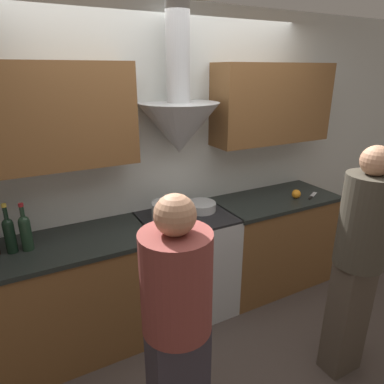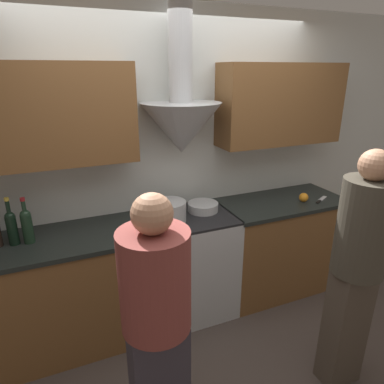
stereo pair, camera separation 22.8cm
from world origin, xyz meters
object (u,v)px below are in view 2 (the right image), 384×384
object	(u,v)px
orange_fruit	(304,197)
mixing_bowl	(203,207)
stock_pot	(169,211)
stove_range	(188,264)
wine_bottle_4	(12,226)
wine_bottle_5	(27,224)
person_foreground_left	(157,326)
person_foreground_right	(357,265)

from	to	relation	value
orange_fruit	mixing_bowl	bearing A→B (deg)	170.23
stock_pot	stove_range	bearing A→B (deg)	10.41
wine_bottle_4	orange_fruit	world-z (taller)	wine_bottle_4
wine_bottle_5	mixing_bowl	xyz separation A→B (m)	(1.38, 0.04, -0.10)
person_foreground_left	person_foreground_right	world-z (taller)	person_foreground_right
stock_pot	person_foreground_right	xyz separation A→B (m)	(0.88, -1.08, -0.09)
stock_pot	person_foreground_left	xyz separation A→B (m)	(-0.43, -1.05, -0.15)
wine_bottle_4	stock_pot	size ratio (longest dim) A/B	1.27
wine_bottle_4	orange_fruit	distance (m)	2.43
stove_range	person_foreground_right	xyz separation A→B (m)	(0.71, -1.11, 0.46)
stock_pot	person_foreground_right	distance (m)	1.39
stove_range	wine_bottle_5	xyz separation A→B (m)	(-1.21, 0.01, 0.60)
stove_range	stock_pot	size ratio (longest dim) A/B	3.41
stove_range	wine_bottle_4	world-z (taller)	wine_bottle_4
stock_pot	mixing_bowl	distance (m)	0.36
wine_bottle_5	mixing_bowl	bearing A→B (deg)	1.76
wine_bottle_4	person_foreground_right	xyz separation A→B (m)	(2.01, -1.14, -0.14)
wine_bottle_5	orange_fruit	size ratio (longest dim) A/B	4.04
wine_bottle_5	stock_pot	bearing A→B (deg)	-2.53
orange_fruit	person_foreground_left	world-z (taller)	person_foreground_left
stove_range	wine_bottle_5	bearing A→B (deg)	179.31
mixing_bowl	stock_pot	bearing A→B (deg)	-165.56
stove_range	mixing_bowl	world-z (taller)	mixing_bowl
stock_pot	wine_bottle_5	bearing A→B (deg)	177.47
stock_pot	person_foreground_left	distance (m)	1.14
stove_range	mixing_bowl	size ratio (longest dim) A/B	3.56
orange_fruit	person_foreground_left	bearing A→B (deg)	-150.62
stove_range	person_foreground_right	size ratio (longest dim) A/B	0.56
stock_pot	person_foreground_left	bearing A→B (deg)	-112.51
mixing_bowl	person_foreground_right	xyz separation A→B (m)	(0.53, -1.17, -0.04)
wine_bottle_4	orange_fruit	xyz separation A→B (m)	(2.43, -0.13, -0.10)
person_foreground_left	mixing_bowl	bearing A→B (deg)	55.67
person_foreground_left	wine_bottle_4	bearing A→B (deg)	122.22
wine_bottle_4	wine_bottle_5	xyz separation A→B (m)	(0.10, -0.01, 0.00)
person_foreground_right	orange_fruit	bearing A→B (deg)	67.42
wine_bottle_4	person_foreground_left	size ratio (longest dim) A/B	0.22
mixing_bowl	person_foreground_left	xyz separation A→B (m)	(-0.78, -1.14, -0.10)
stove_range	wine_bottle_4	xyz separation A→B (m)	(-1.30, 0.03, 0.60)
wine_bottle_5	stock_pot	xyz separation A→B (m)	(1.04, -0.05, -0.06)
orange_fruit	stove_range	bearing A→B (deg)	174.54
mixing_bowl	orange_fruit	bearing A→B (deg)	-9.77
wine_bottle_4	stock_pot	world-z (taller)	wine_bottle_4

